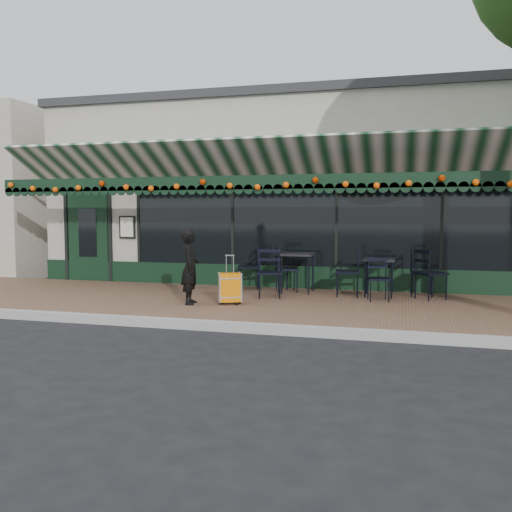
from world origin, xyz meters
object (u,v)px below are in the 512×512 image
(chair_a_right, at_px, (422,273))
(chair_b_left, at_px, (249,267))
(cafe_table_a, at_px, (379,263))
(chair_a_extra, at_px, (431,274))
(chair_b_front, at_px, (270,273))
(chair_a_left, at_px, (348,272))
(chair_b_right, at_px, (287,269))
(cafe_table_b, at_px, (298,257))
(suitcase, at_px, (230,288))
(chair_a_front, at_px, (378,279))
(woman, at_px, (190,267))

(chair_a_right, bearing_deg, chair_b_left, 88.02)
(cafe_table_a, distance_m, chair_a_extra, 1.03)
(cafe_table_a, xyz_separation_m, chair_b_front, (-2.11, -0.77, -0.20))
(chair_a_left, height_order, chair_b_right, chair_a_left)
(cafe_table_a, relative_size, chair_a_extra, 0.76)
(cafe_table_b, distance_m, chair_a_right, 2.57)
(suitcase, bearing_deg, chair_b_left, 71.59)
(cafe_table_a, distance_m, cafe_table_b, 1.70)
(chair_a_right, bearing_deg, chair_b_right, 92.23)
(suitcase, height_order, chair_b_front, chair_b_front)
(chair_a_front, distance_m, chair_b_left, 3.03)
(cafe_table_a, distance_m, chair_a_front, 0.68)
(woman, bearing_deg, chair_a_front, -82.70)
(chair_b_front, bearing_deg, woman, -152.35)
(woman, distance_m, chair_a_front, 3.61)
(chair_b_front, bearing_deg, chair_b_right, 65.51)
(chair_a_front, relative_size, chair_b_left, 0.87)
(chair_a_front, xyz_separation_m, chair_a_extra, (0.99, 0.48, 0.08))
(suitcase, bearing_deg, chair_a_extra, -0.97)
(woman, bearing_deg, chair_b_left, -25.80)
(suitcase, xyz_separation_m, cafe_table_a, (2.63, 1.74, 0.38))
(chair_a_extra, bearing_deg, chair_a_right, -13.92)
(chair_a_right, xyz_separation_m, chair_a_front, (-0.83, -0.89, -0.05))
(cafe_table_b, xyz_separation_m, chair_a_left, (1.08, -0.26, -0.27))
(chair_a_left, bearing_deg, chair_b_front, -73.04)
(suitcase, height_order, cafe_table_b, suitcase)
(suitcase, xyz_separation_m, chair_b_left, (-0.23, 2.08, 0.18))
(woman, xyz_separation_m, suitcase, (0.73, 0.15, -0.39))
(chair_a_left, bearing_deg, cafe_table_b, -108.86)
(chair_a_right, bearing_deg, suitcase, 119.24)
(chair_a_left, xyz_separation_m, chair_b_right, (-1.33, 0.29, -0.01))
(suitcase, distance_m, chair_a_front, 2.87)
(chair_a_left, bearing_deg, suitcase, -57.09)
(cafe_table_b, distance_m, chair_b_front, 1.00)
(cafe_table_a, bearing_deg, suitcase, -146.52)
(chair_b_left, relative_size, chair_b_front, 0.99)
(chair_a_left, relative_size, chair_a_front, 1.16)
(chair_a_left, height_order, chair_b_front, chair_b_front)
(cafe_table_a, bearing_deg, chair_b_right, 176.42)
(woman, relative_size, chair_a_front, 1.65)
(woman, height_order, chair_a_front, woman)
(woman, relative_size, chair_b_front, 1.41)
(woman, bearing_deg, chair_a_left, -71.04)
(cafe_table_b, relative_size, chair_b_left, 0.87)
(chair_a_left, height_order, chair_a_right, chair_a_left)
(chair_a_left, bearing_deg, chair_b_left, -108.00)
(chair_a_front, bearing_deg, cafe_table_a, 80.40)
(chair_a_right, bearing_deg, chair_a_left, 105.67)
(cafe_table_b, bearing_deg, chair_b_right, 174.91)
(suitcase, xyz_separation_m, chair_a_extra, (3.63, 1.59, 0.20))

